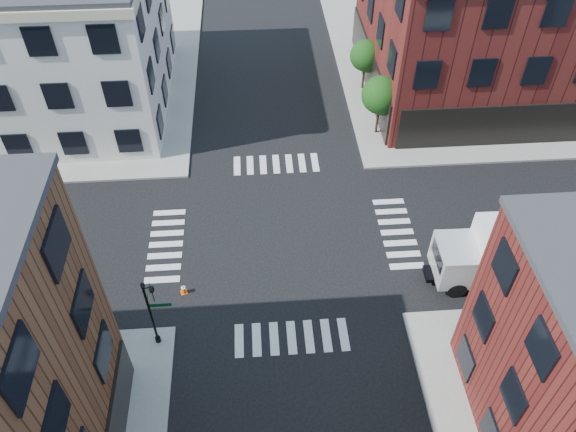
# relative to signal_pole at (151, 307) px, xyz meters

# --- Properties ---
(ground) EXTENTS (120.00, 120.00, 0.00)m
(ground) POSITION_rel_signal_pole_xyz_m (6.72, 6.68, -2.86)
(ground) COLOR black
(ground) RESTS_ON ground
(sidewalk_ne) EXTENTS (30.00, 30.00, 0.15)m
(sidewalk_ne) POSITION_rel_signal_pole_xyz_m (27.72, 27.68, -2.78)
(sidewalk_ne) COLOR gray
(sidewalk_ne) RESTS_ON ground
(sidewalk_nw) EXTENTS (30.00, 30.00, 0.15)m
(sidewalk_nw) POSITION_rel_signal_pole_xyz_m (-14.28, 27.68, -2.78)
(sidewalk_nw) COLOR gray
(sidewalk_nw) RESTS_ON ground
(building_ne) EXTENTS (25.00, 16.00, 12.00)m
(building_ne) POSITION_rel_signal_pole_xyz_m (27.22, 22.68, 3.14)
(building_ne) COLOR #4B1512
(building_ne) RESTS_ON ground
(building_nw) EXTENTS (22.00, 16.00, 11.00)m
(building_nw) POSITION_rel_signal_pole_xyz_m (-12.28, 22.68, 2.64)
(building_nw) COLOR silver
(building_nw) RESTS_ON ground
(tree_near) EXTENTS (2.69, 2.69, 4.49)m
(tree_near) POSITION_rel_signal_pole_xyz_m (14.28, 16.65, 0.30)
(tree_near) COLOR black
(tree_near) RESTS_ON ground
(tree_far) EXTENTS (2.43, 2.43, 4.07)m
(tree_far) POSITION_rel_signal_pole_xyz_m (14.28, 22.65, 0.02)
(tree_far) COLOR black
(tree_far) RESTS_ON ground
(signal_pole) EXTENTS (1.29, 1.24, 4.60)m
(signal_pole) POSITION_rel_signal_pole_xyz_m (0.00, 0.00, 0.00)
(signal_pole) COLOR black
(signal_pole) RESTS_ON ground
(box_truck) EXTENTS (8.74, 2.82, 3.92)m
(box_truck) POSITION_rel_signal_pole_xyz_m (19.23, 2.80, -0.82)
(box_truck) COLOR silver
(box_truck) RESTS_ON ground
(traffic_cone) EXTENTS (0.44, 0.44, 0.66)m
(traffic_cone) POSITION_rel_signal_pole_xyz_m (1.02, 2.99, -2.54)
(traffic_cone) COLOR #FF5E0B
(traffic_cone) RESTS_ON ground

